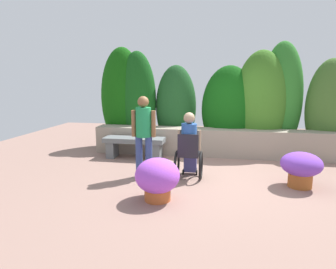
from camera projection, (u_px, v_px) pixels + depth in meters
The scene contains 8 objects.
ground_plane at pixel (212, 178), 6.06m from camera, with size 13.57×13.57×0.00m, color #8B6B60.
stone_retaining_wall at pixel (215, 142), 7.77m from camera, with size 6.29×0.55×0.70m, color gray.
hedge_backdrop at pixel (217, 103), 8.17m from camera, with size 6.75×1.11×2.92m.
stone_bench at pixel (134, 144), 7.51m from camera, with size 1.52×0.48×0.52m.
person_in_wheelchair at pixel (189, 148), 5.94m from camera, with size 0.53×0.66×1.33m.
person_standing_companion at pixel (144, 131), 5.93m from camera, with size 0.49×0.30×1.63m.
flower_pot_purple_near at pixel (301, 167), 5.47m from camera, with size 0.74×0.74×0.65m.
flower_pot_terracotta_by_wall at pixel (157, 178), 4.87m from camera, with size 0.73×0.73×0.71m.
Camera 1 is at (0.15, -5.86, 1.95)m, focal length 32.09 mm.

